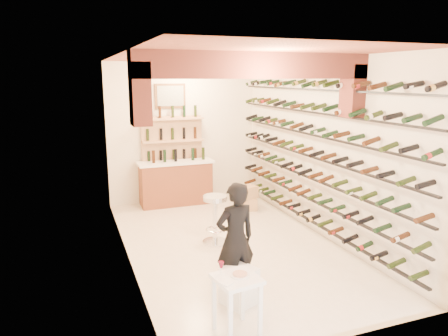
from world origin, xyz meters
The scene contains 11 objects.
ground centered at (0.00, 0.00, 0.00)m, with size 6.00×6.00×0.00m, color silver.
room_shell centered at (0.00, -0.26, 2.25)m, with size 3.52×6.02×3.21m.
wine_rack centered at (1.53, 0.00, 1.55)m, with size 0.32×5.70×2.56m.
back_counter centered at (-0.30, 2.65, 0.53)m, with size 1.70×0.62×1.29m.
back_shelving centered at (-0.30, 2.89, 1.17)m, with size 1.40×0.31×2.73m.
tasting_table centered at (-0.88, -2.47, 0.56)m, with size 0.53×0.53×0.83m.
white_stool centered at (-0.61, -1.89, 0.24)m, with size 0.38×0.38×0.48m, color white.
person centered at (-0.56, -1.63, 0.77)m, with size 0.56×0.37×1.55m, color black.
chrome_barstool centered at (-0.23, 0.13, 0.50)m, with size 0.44×0.44×0.86m.
crate_lower centered at (1.03, 1.67, 0.13)m, with size 0.44×0.31×0.27m, color tan.
crate_upper centered at (1.03, 1.67, 0.40)m, with size 0.46×0.31×0.27m, color tan.
Camera 1 is at (-2.53, -6.47, 2.86)m, focal length 33.74 mm.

